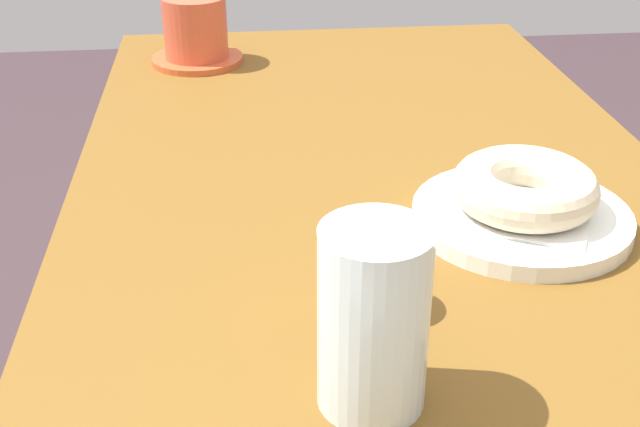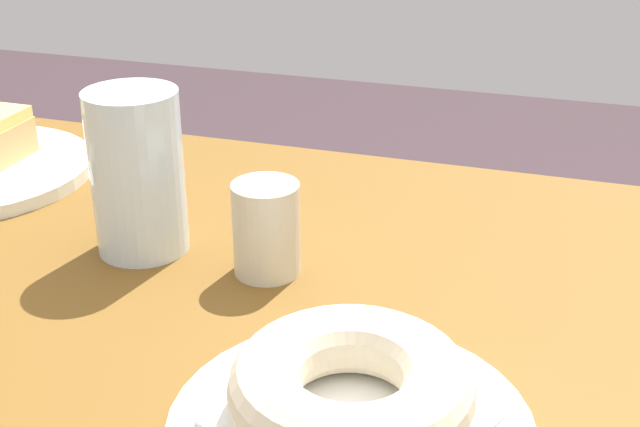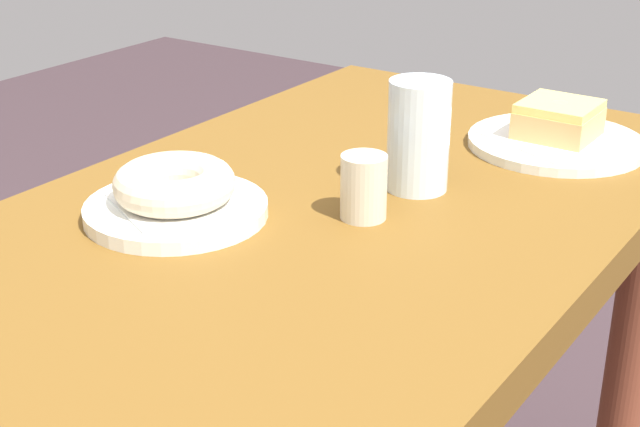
{
  "view_description": "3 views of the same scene",
  "coord_description": "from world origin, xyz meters",
  "px_view_note": "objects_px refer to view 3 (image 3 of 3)",
  "views": [
    {
      "loc": [
        0.63,
        -0.14,
        1.1
      ],
      "look_at": [
        0.02,
        -0.07,
        0.77
      ],
      "focal_mm": 46.23,
      "sensor_mm": 36.0,
      "label": 1
    },
    {
      "loc": [
        -0.09,
        0.46,
        1.04
      ],
      "look_at": [
        0.07,
        -0.07,
        0.78
      ],
      "focal_mm": 47.5,
      "sensor_mm": 36.0,
      "label": 2
    },
    {
      "loc": [
        -0.66,
        -0.53,
        1.14
      ],
      "look_at": [
        0.03,
        -0.05,
        0.77
      ],
      "focal_mm": 52.29,
      "sensor_mm": 36.0,
      "label": 3
    }
  ],
  "objects_px": {
    "donut_glazed_square": "(558,119)",
    "sugar_jar": "(364,187)",
    "plate_sugar_ring": "(177,209)",
    "water_glass": "(418,136)",
    "donut_sugar_ring": "(176,183)",
    "plate_glazed_square": "(556,143)"
  },
  "relations": [
    {
      "from": "plate_sugar_ring",
      "to": "plate_glazed_square",
      "type": "height_order",
      "value": "plate_sugar_ring"
    },
    {
      "from": "plate_sugar_ring",
      "to": "sugar_jar",
      "type": "bearing_deg",
      "value": -56.72
    },
    {
      "from": "sugar_jar",
      "to": "donut_glazed_square",
      "type": "bearing_deg",
      "value": -14.55
    },
    {
      "from": "plate_sugar_ring",
      "to": "donut_glazed_square",
      "type": "xyz_separation_m",
      "value": [
        0.44,
        -0.25,
        0.03
      ]
    },
    {
      "from": "water_glass",
      "to": "sugar_jar",
      "type": "relative_size",
      "value": 1.81
    },
    {
      "from": "plate_sugar_ring",
      "to": "water_glass",
      "type": "xyz_separation_m",
      "value": [
        0.21,
        -0.17,
        0.06
      ]
    },
    {
      "from": "donut_sugar_ring",
      "to": "donut_glazed_square",
      "type": "xyz_separation_m",
      "value": [
        0.44,
        -0.25,
        -0.0
      ]
    },
    {
      "from": "donut_sugar_ring",
      "to": "plate_glazed_square",
      "type": "relative_size",
      "value": 0.58
    },
    {
      "from": "donut_sugar_ring",
      "to": "sugar_jar",
      "type": "xyz_separation_m",
      "value": [
        0.11,
        -0.17,
        -0.0
      ]
    },
    {
      "from": "plate_sugar_ring",
      "to": "water_glass",
      "type": "bearing_deg",
      "value": -38.77
    },
    {
      "from": "plate_sugar_ring",
      "to": "donut_sugar_ring",
      "type": "height_order",
      "value": "donut_sugar_ring"
    },
    {
      "from": "plate_sugar_ring",
      "to": "donut_glazed_square",
      "type": "height_order",
      "value": "donut_glazed_square"
    },
    {
      "from": "water_glass",
      "to": "plate_sugar_ring",
      "type": "bearing_deg",
      "value": 141.23
    },
    {
      "from": "donut_glazed_square",
      "to": "sugar_jar",
      "type": "bearing_deg",
      "value": 165.45
    },
    {
      "from": "plate_glazed_square",
      "to": "donut_glazed_square",
      "type": "xyz_separation_m",
      "value": [
        0.0,
        0.0,
        0.03
      ]
    },
    {
      "from": "plate_sugar_ring",
      "to": "water_glass",
      "type": "relative_size",
      "value": 1.54
    },
    {
      "from": "donut_sugar_ring",
      "to": "donut_glazed_square",
      "type": "distance_m",
      "value": 0.51
    },
    {
      "from": "plate_glazed_square",
      "to": "donut_sugar_ring",
      "type": "bearing_deg",
      "value": 150.21
    },
    {
      "from": "donut_glazed_square",
      "to": "sugar_jar",
      "type": "height_order",
      "value": "sugar_jar"
    },
    {
      "from": "plate_sugar_ring",
      "to": "water_glass",
      "type": "distance_m",
      "value": 0.28
    },
    {
      "from": "plate_sugar_ring",
      "to": "donut_sugar_ring",
      "type": "bearing_deg",
      "value": 0.0
    },
    {
      "from": "donut_glazed_square",
      "to": "plate_glazed_square",
      "type": "bearing_deg",
      "value": -90.0
    }
  ]
}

